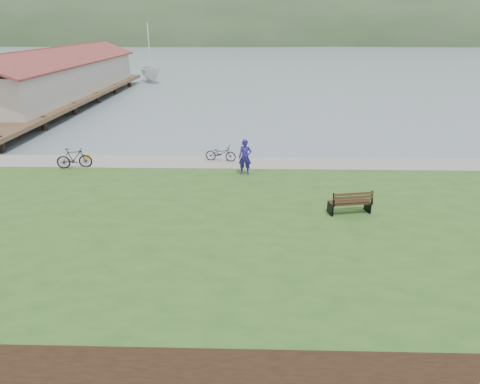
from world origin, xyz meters
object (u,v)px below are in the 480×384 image
at_px(person, 245,154).
at_px(sailboat, 152,82).
at_px(bicycle_a, 221,153).
at_px(park_bench, 351,202).

xyz_separation_m(person, sailboat, (-13.51, 39.31, -1.46)).
bearing_deg(person, bicycle_a, 127.92).
bearing_deg(sailboat, bicycle_a, -99.23).
bearing_deg(park_bench, bicycle_a, 118.89).
distance_m(person, bicycle_a, 2.65).
distance_m(park_bench, bicycle_a, 8.96).
xyz_separation_m(person, bicycle_a, (-1.39, 2.17, -0.61)).
bearing_deg(sailboat, person, -98.34).
height_order(person, sailboat, sailboat).
height_order(bicycle_a, sailboat, sailboat).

